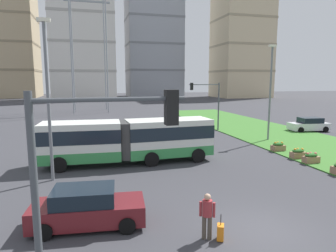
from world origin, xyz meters
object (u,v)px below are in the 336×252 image
object	(u,v)px
car_white_van	(309,125)
streetlight_median	(270,89)
car_black_sedan	(92,128)
flower_planter_4	(278,146)
apartment_tower_west	(13,32)
car_maroon_sedan	(87,208)
rolling_suitcase	(220,232)
streetlight_left	(48,94)
apartment_tower_eastcentre	(242,34)
apartment_tower_centre	(153,20)
articulated_bus	(129,140)
flower_planter_2	(311,158)
flower_planter_3	(298,153)
pedestrian_crossing	(207,213)
traffic_light_far_right	(209,98)
apartment_tower_westcentre	(82,31)
traffic_light_near_left	(89,170)

from	to	relation	value
car_white_van	streetlight_median	size ratio (longest dim) A/B	0.51
car_black_sedan	flower_planter_4	bearing A→B (deg)	-38.33
apartment_tower_west	car_maroon_sedan	bearing A→B (deg)	-77.17
car_black_sedan	apartment_tower_west	xyz separation A→B (m)	(-23.96, 82.52, 21.40)
rolling_suitcase	flower_planter_4	xyz separation A→B (m)	(10.42, 11.40, 0.11)
streetlight_left	apartment_tower_eastcentre	bearing A→B (deg)	55.17
streetlight_left	apartment_tower_centre	size ratio (longest dim) A/B	0.17
apartment_tower_west	apartment_tower_centre	size ratio (longest dim) A/B	0.82
articulated_bus	flower_planter_2	size ratio (longest dim) A/B	10.87
rolling_suitcase	flower_planter_4	distance (m)	15.44
articulated_bus	flower_planter_3	world-z (taller)	articulated_bus
flower_planter_3	streetlight_left	size ratio (longest dim) A/B	0.12
pedestrian_crossing	flower_planter_2	xyz separation A→B (m)	(10.87, 7.45, -0.58)
traffic_light_far_right	apartment_tower_westcentre	bearing A→B (deg)	102.20
apartment_tower_west	apartment_tower_westcentre	bearing A→B (deg)	-38.07
car_black_sedan	streetlight_median	size ratio (longest dim) A/B	0.49
car_white_van	traffic_light_near_left	xyz separation A→B (m)	(-24.36, -21.83, 3.07)
pedestrian_crossing	flower_planter_4	distance (m)	15.61
articulated_bus	apartment_tower_eastcentre	xyz separation A→B (m)	(48.95, 74.74, 19.79)
apartment_tower_centre	flower_planter_3	bearing A→B (deg)	-95.59
apartment_tower_westcentre	car_white_van	bearing A→B (deg)	-69.80
articulated_bus	apartment_tower_westcentre	bearing A→B (deg)	92.69
flower_planter_4	apartment_tower_centre	size ratio (longest dim) A/B	0.02
car_white_van	flower_planter_2	xyz separation A→B (m)	(-9.44, -11.42, -0.33)
pedestrian_crossing	streetlight_median	xyz separation A→B (m)	(12.77, 15.51, 3.97)
streetlight_left	apartment_tower_westcentre	xyz separation A→B (m)	(1.26, 78.99, 15.53)
rolling_suitcase	traffic_light_near_left	size ratio (longest dim) A/B	0.17
car_white_van	apartment_tower_west	xyz separation A→B (m)	(-47.97, 86.35, 21.40)
traffic_light_near_left	flower_planter_3	bearing A→B (deg)	38.21
rolling_suitcase	traffic_light_far_right	bearing A→B (deg)	68.47
apartment_tower_eastcentre	streetlight_median	bearing A→B (deg)	-116.41
articulated_bus	flower_planter_3	distance (m)	12.44
car_maroon_sedan	flower_planter_3	world-z (taller)	car_maroon_sedan
pedestrian_crossing	flower_planter_3	world-z (taller)	pedestrian_crossing
traffic_light_near_left	apartment_tower_eastcentre	xyz separation A→B (m)	(51.68, 88.68, 17.62)
streetlight_left	car_black_sedan	bearing A→B (deg)	80.24
flower_planter_3	apartment_tower_eastcentre	xyz separation A→B (m)	(36.76, 76.94, 21.02)
car_black_sedan	flower_planter_2	distance (m)	21.10
flower_planter_4	car_black_sedan	bearing A→B (deg)	141.67
car_maroon_sedan	streetlight_median	bearing A→B (deg)	38.16
flower_planter_3	traffic_light_far_right	size ratio (longest dim) A/B	0.20
car_maroon_sedan	traffic_light_far_right	bearing A→B (deg)	55.94
car_white_van	flower_planter_4	world-z (taller)	car_white_van
pedestrian_crossing	apartment_tower_westcentre	xyz separation A→B (m)	(-4.90, 87.40, 19.51)
rolling_suitcase	pedestrian_crossing	bearing A→B (deg)	156.04
rolling_suitcase	traffic_light_far_right	size ratio (longest dim) A/B	0.18
pedestrian_crossing	apartment_tower_westcentre	size ratio (longest dim) A/B	0.04
articulated_bus	apartment_tower_centre	xyz separation A→B (m)	(21.02, 88.04, 25.51)
flower_planter_4	apartment_tower_centre	xyz separation A→B (m)	(8.83, 87.83, 26.74)
flower_planter_2	apartment_tower_eastcentre	bearing A→B (deg)	64.84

